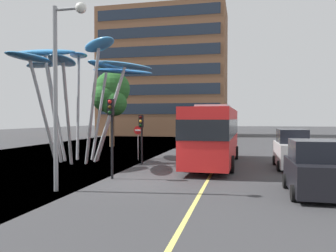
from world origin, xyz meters
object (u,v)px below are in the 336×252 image
(traffic_light_kerb_near, at_px, (111,121))
(no_entry_sign, at_px, (138,137))
(red_bus, at_px, (214,133))
(car_parked_mid, at_px, (292,150))
(traffic_light_kerb_far, at_px, (141,128))
(leaf_sculpture, at_px, (81,68))
(car_parked_near, at_px, (314,170))
(street_lamp, at_px, (62,73))

(traffic_light_kerb_near, relative_size, no_entry_sign, 1.61)
(red_bus, distance_m, car_parked_mid, 4.80)
(red_bus, height_order, traffic_light_kerb_near, traffic_light_kerb_near)
(red_bus, height_order, traffic_light_kerb_far, red_bus)
(leaf_sculpture, height_order, traffic_light_kerb_far, leaf_sculpture)
(no_entry_sign, bearing_deg, traffic_light_kerb_near, -82.13)
(red_bus, relative_size, traffic_light_kerb_far, 3.42)
(no_entry_sign, bearing_deg, leaf_sculpture, -152.97)
(traffic_light_kerb_near, distance_m, car_parked_mid, 10.90)
(car_parked_near, relative_size, no_entry_sign, 1.57)
(traffic_light_kerb_near, distance_m, street_lamp, 3.72)
(red_bus, bearing_deg, no_entry_sign, 165.09)
(leaf_sculpture, bearing_deg, car_parked_mid, -0.63)
(leaf_sculpture, distance_m, car_parked_near, 16.38)
(car_parked_mid, bearing_deg, no_entry_sign, 169.17)
(traffic_light_kerb_far, distance_m, car_parked_near, 11.48)
(red_bus, xyz_separation_m, car_parked_near, (4.51, -7.71, -1.08))
(car_parked_near, relative_size, street_lamp, 0.50)
(car_parked_near, height_order, no_entry_sign, no_entry_sign)
(red_bus, distance_m, leaf_sculpture, 10.06)
(traffic_light_kerb_far, height_order, car_parked_near, traffic_light_kerb_far)
(street_lamp, bearing_deg, car_parked_near, 8.39)
(traffic_light_kerb_near, height_order, street_lamp, street_lamp)
(traffic_light_kerb_far, bearing_deg, street_lamp, -95.34)
(traffic_light_kerb_far, relative_size, street_lamp, 0.42)
(leaf_sculpture, relative_size, car_parked_near, 2.65)
(red_bus, distance_m, car_parked_near, 9.00)
(car_parked_mid, xyz_separation_m, street_lamp, (-10.03, -8.69, 3.74))
(traffic_light_kerb_near, height_order, car_parked_near, traffic_light_kerb_near)
(red_bus, relative_size, traffic_light_kerb_near, 2.79)
(street_lamp, bearing_deg, no_entry_sign, 90.93)
(traffic_light_kerb_far, distance_m, street_lamp, 8.75)
(leaf_sculpture, relative_size, traffic_light_kerb_far, 3.15)
(no_entry_sign, bearing_deg, traffic_light_kerb_far, -67.43)
(red_bus, distance_m, no_entry_sign, 5.74)
(traffic_light_kerb_far, distance_m, no_entry_sign, 2.58)
(leaf_sculpture, height_order, street_lamp, leaf_sculpture)
(street_lamp, distance_m, no_entry_sign, 11.11)
(traffic_light_kerb_near, relative_size, traffic_light_kerb_far, 1.22)
(red_bus, distance_m, traffic_light_kerb_near, 7.64)
(traffic_light_kerb_far, xyz_separation_m, street_lamp, (-0.78, -8.35, 2.50))
(leaf_sculpture, height_order, car_parked_mid, leaf_sculpture)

